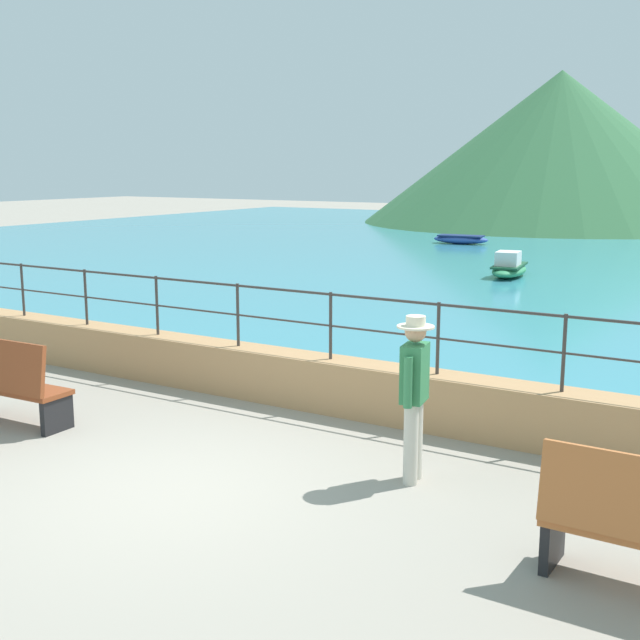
{
  "coord_description": "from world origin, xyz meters",
  "views": [
    {
      "loc": [
        5.39,
        -5.86,
        3.22
      ],
      "look_at": [
        -0.47,
        3.7,
        1.1
      ],
      "focal_mm": 45.64,
      "sensor_mm": 36.0,
      "label": 1
    }
  ],
  "objects_px": {
    "boat_0": "(461,239)",
    "boat_2": "(509,268)",
    "bench_main": "(5,381)",
    "person_walking": "(414,390)"
  },
  "relations": [
    {
      "from": "boat_0",
      "to": "boat_2",
      "type": "bearing_deg",
      "value": -60.49
    },
    {
      "from": "bench_main",
      "to": "boat_2",
      "type": "relative_size",
      "value": 0.72
    },
    {
      "from": "boat_2",
      "to": "person_walking",
      "type": "bearing_deg",
      "value": -74.86
    },
    {
      "from": "bench_main",
      "to": "boat_0",
      "type": "bearing_deg",
      "value": 99.11
    },
    {
      "from": "bench_main",
      "to": "person_walking",
      "type": "bearing_deg",
      "value": 10.43
    },
    {
      "from": "bench_main",
      "to": "boat_2",
      "type": "xyz_separation_m",
      "value": [
        0.99,
        16.53,
        -0.23
      ]
    },
    {
      "from": "bench_main",
      "to": "boat_0",
      "type": "relative_size",
      "value": 0.73
    },
    {
      "from": "bench_main",
      "to": "person_walking",
      "type": "relative_size",
      "value": 0.98
    },
    {
      "from": "boat_0",
      "to": "boat_2",
      "type": "relative_size",
      "value": 0.99
    },
    {
      "from": "bench_main",
      "to": "boat_0",
      "type": "distance_m",
      "value": 25.83
    }
  ]
}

